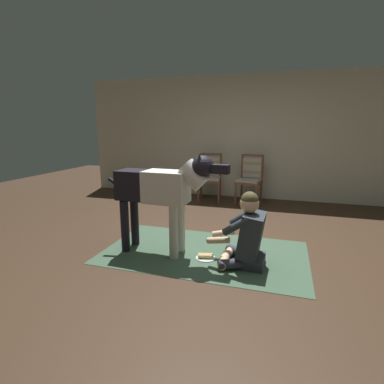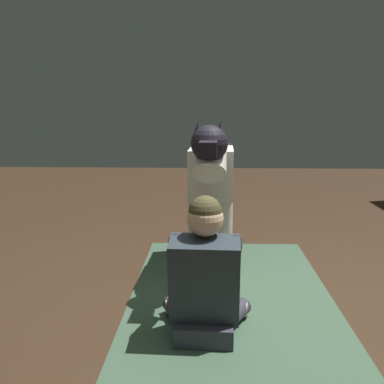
# 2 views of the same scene
# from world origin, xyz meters

# --- Properties ---
(ground_plane) EXTENTS (13.62, 13.62, 0.00)m
(ground_plane) POSITION_xyz_m (0.00, 0.00, 0.00)
(ground_plane) COLOR #3B281A
(back_wall) EXTENTS (7.42, 0.10, 2.60)m
(back_wall) POSITION_xyz_m (0.00, 3.08, 1.30)
(back_wall) COLOR beige
(back_wall) RESTS_ON ground
(area_rug) EXTENTS (2.47, 1.44, 0.01)m
(area_rug) POSITION_xyz_m (-0.14, -0.13, 0.00)
(area_rug) COLOR #3D5842
(area_rug) RESTS_ON ground
(dining_chair_left_of_pair) EXTENTS (0.52, 0.52, 0.98)m
(dining_chair_left_of_pair) POSITION_xyz_m (-0.73, 2.57, 0.54)
(dining_chair_left_of_pair) COLOR brown
(dining_chair_left_of_pair) RESTS_ON ground
(dining_chair_right_of_pair) EXTENTS (0.52, 0.52, 0.98)m
(dining_chair_right_of_pair) POSITION_xyz_m (0.11, 2.57, 0.54)
(dining_chair_right_of_pair) COLOR brown
(dining_chair_right_of_pair) RESTS_ON ground
(person_sitting_on_floor) EXTENTS (0.65, 0.58, 0.85)m
(person_sitting_on_floor) POSITION_xyz_m (0.40, -0.32, 0.35)
(person_sitting_on_floor) COLOR #353642
(person_sitting_on_floor) RESTS_ON ground
(large_dog) EXTENTS (1.56, 0.37, 1.25)m
(large_dog) POSITION_xyz_m (-0.63, -0.27, 0.80)
(large_dog) COLOR silver
(large_dog) RESTS_ON ground
(hot_dog_on_plate) EXTENTS (0.23, 0.23, 0.06)m
(hot_dog_on_plate) POSITION_xyz_m (-0.08, -0.30, 0.03)
(hot_dog_on_plate) COLOR silver
(hot_dog_on_plate) RESTS_ON ground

